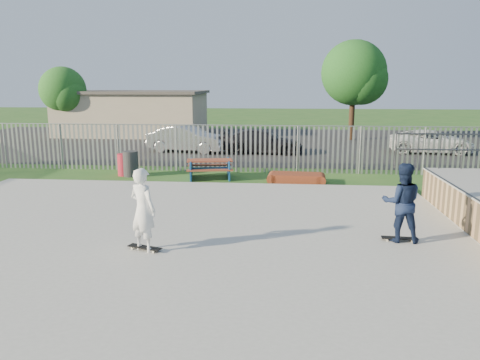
# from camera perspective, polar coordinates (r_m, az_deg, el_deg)

# --- Properties ---
(ground) EXTENTS (120.00, 120.00, 0.00)m
(ground) POSITION_cam_1_polar(r_m,az_deg,el_deg) (11.74, -9.75, -7.09)
(ground) COLOR #27571E
(ground) RESTS_ON ground
(concrete_slab) EXTENTS (15.00, 12.00, 0.15)m
(concrete_slab) POSITION_cam_1_polar(r_m,az_deg,el_deg) (11.72, -9.76, -6.74)
(concrete_slab) COLOR #A1A19B
(concrete_slab) RESTS_ON ground
(fence) EXTENTS (26.04, 16.02, 2.00)m
(fence) POSITION_cam_1_polar(r_m,az_deg,el_deg) (15.68, -2.05, 1.62)
(fence) COLOR gray
(fence) RESTS_ON ground
(picnic_table) EXTENTS (2.01, 1.75, 0.76)m
(picnic_table) POSITION_cam_1_polar(r_m,az_deg,el_deg) (18.75, -3.70, 1.37)
(picnic_table) COLOR brown
(picnic_table) RESTS_ON ground
(funbox) EXTENTS (1.89, 1.03, 0.37)m
(funbox) POSITION_cam_1_polar(r_m,az_deg,el_deg) (18.00, 6.89, 0.21)
(funbox) COLOR maroon
(funbox) RESTS_ON ground
(trash_bin_red) EXTENTS (0.54, 0.54, 0.90)m
(trash_bin_red) POSITION_cam_1_polar(r_m,az_deg,el_deg) (19.86, -13.93, 1.82)
(trash_bin_red) COLOR #A7192C
(trash_bin_red) RESTS_ON ground
(trash_bin_grey) EXTENTS (0.62, 0.62, 1.03)m
(trash_bin_grey) POSITION_cam_1_polar(r_m,az_deg,el_deg) (19.63, -13.18, 1.94)
(trash_bin_grey) COLOR #2A2A2C
(trash_bin_grey) RESTS_ON ground
(parking_lot) EXTENTS (40.00, 18.00, 0.02)m
(parking_lot) POSITION_cam_1_polar(r_m,az_deg,el_deg) (30.11, -0.48, 4.61)
(parking_lot) COLOR black
(parking_lot) RESTS_ON ground
(car_silver) EXTENTS (4.57, 2.32, 1.44)m
(car_silver) POSITION_cam_1_polar(r_m,az_deg,el_deg) (25.91, -6.44, 4.99)
(car_silver) COLOR #ADADB2
(car_silver) RESTS_ON parking_lot
(car_dark) EXTENTS (4.42, 1.89, 1.27)m
(car_dark) POSITION_cam_1_polar(r_m,az_deg,el_deg) (25.36, 2.73, 4.72)
(car_dark) COLOR black
(car_dark) RESTS_ON parking_lot
(car_white) EXTENTS (4.63, 2.47, 1.24)m
(car_white) POSITION_cam_1_polar(r_m,az_deg,el_deg) (27.46, 22.27, 4.36)
(car_white) COLOR white
(car_white) RESTS_ON parking_lot
(building) EXTENTS (10.40, 6.40, 3.20)m
(building) POSITION_cam_1_polar(r_m,az_deg,el_deg) (35.52, -12.90, 8.00)
(building) COLOR tan
(building) RESTS_ON ground
(tree_left) EXTENTS (3.15, 3.15, 4.87)m
(tree_left) POSITION_cam_1_polar(r_m,az_deg,el_deg) (34.93, -20.79, 10.22)
(tree_left) COLOR #46251C
(tree_left) RESTS_ON ground
(tree_mid) EXTENTS (4.23, 4.23, 6.52)m
(tree_mid) POSITION_cam_1_polar(r_m,az_deg,el_deg) (32.20, 13.70, 12.56)
(tree_mid) COLOR #392517
(tree_mid) RESTS_ON ground
(skateboard_a) EXTENTS (0.81, 0.25, 0.08)m
(skateboard_a) POSITION_cam_1_polar(r_m,az_deg,el_deg) (11.60, 18.82, -6.83)
(skateboard_a) COLOR black
(skateboard_a) RESTS_ON concrete_slab
(skateboard_b) EXTENTS (0.82, 0.45, 0.08)m
(skateboard_b) POSITION_cam_1_polar(r_m,az_deg,el_deg) (10.61, -11.54, -8.16)
(skateboard_b) COLOR black
(skateboard_b) RESTS_ON concrete_slab
(skater_navy) EXTENTS (0.93, 0.75, 1.84)m
(skater_navy) POSITION_cam_1_polar(r_m,az_deg,el_deg) (11.36, 19.11, -2.61)
(skater_navy) COLOR #121D3A
(skater_navy) RESTS_ON concrete_slab
(skater_white) EXTENTS (0.80, 0.71, 1.84)m
(skater_white) POSITION_cam_1_polar(r_m,az_deg,el_deg) (10.34, -11.74, -3.57)
(skater_white) COLOR white
(skater_white) RESTS_ON concrete_slab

